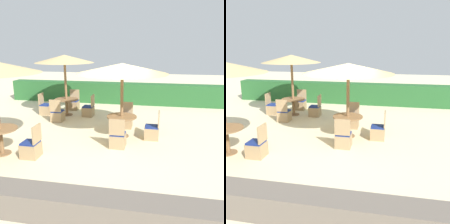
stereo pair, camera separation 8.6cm
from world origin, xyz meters
The scene contains 16 objects.
ground_plane centered at (0.00, 0.00, 0.00)m, with size 40.00×40.00×0.00m, color beige.
hedge_row centered at (0.00, 5.76, 0.54)m, with size 13.00×0.70×1.07m, color #28602D.
stone_border centered at (0.00, -3.41, 0.26)m, with size 10.00×0.56×0.51m, color #6B6056.
parasol_center centered at (0.28, 0.85, 2.26)m, with size 2.92×2.92×2.43m.
round_table_center centered at (0.28, 0.85, 0.54)m, with size 0.99×0.99×0.71m.
patio_chair_center_south centered at (0.31, -0.09, 0.26)m, with size 0.46×0.46×0.93m.
patio_chair_center_north centered at (0.30, 1.81, 0.26)m, with size 0.46×0.46×0.93m.
patio_chair_center_east centered at (1.30, 0.80, 0.26)m, with size 0.46×0.46×0.93m.
round_table_front_left centered at (-2.83, -1.18, 0.57)m, with size 0.95×0.95×0.76m.
patio_chair_front_left_east centered at (-1.89, -1.22, 0.26)m, with size 0.46×0.46×0.93m.
parasol_back_left centered at (-2.48, 3.01, 2.42)m, with size 2.47×2.47×2.59m.
round_table_back_left centered at (-2.48, 3.01, 0.56)m, with size 1.01×1.01×0.72m.
patio_chair_back_left_west centered at (-3.46, 2.99, 0.26)m, with size 0.46×0.46×0.93m.
patio_chair_back_left_south centered at (-2.51, 2.04, 0.26)m, with size 0.46×0.46×0.93m.
patio_chair_back_left_north centered at (-2.51, 4.00, 0.26)m, with size 0.46×0.46×0.93m.
patio_chair_back_left_east centered at (-1.50, 3.03, 0.26)m, with size 0.46×0.46×0.93m.
Camera 2 is at (1.55, -6.98, 2.99)m, focal length 40.00 mm.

